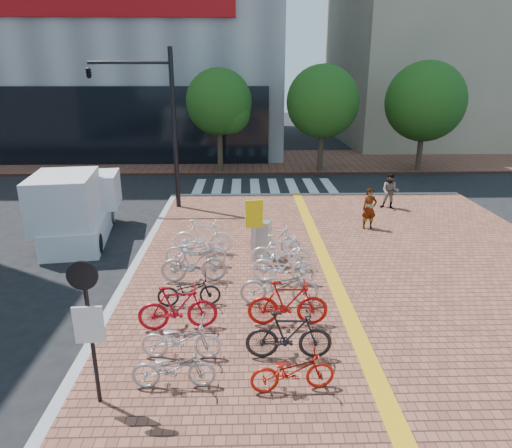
{
  "coord_description": "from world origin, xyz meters",
  "views": [
    {
      "loc": [
        -0.55,
        -9.64,
        5.87
      ],
      "look_at": [
        -0.2,
        3.98,
        1.3
      ],
      "focal_mm": 32.0,
      "sensor_mm": 36.0,
      "label": 1
    }
  ],
  "objects_px": {
    "bike_12": "(281,252)",
    "pedestrian_b": "(390,191)",
    "bike_5": "(195,251)",
    "bike_7": "(293,371)",
    "bike_11": "(284,265)",
    "bike_2": "(178,308)",
    "bike_3": "(189,290)",
    "bike_8": "(289,335)",
    "bike_13": "(275,240)",
    "notice_sign": "(88,317)",
    "utility_box": "(261,239)",
    "bike_4": "(194,264)",
    "bike_10": "(279,286)",
    "bike_1": "(181,339)",
    "bike_6": "(203,237)",
    "bike_9": "(288,303)",
    "traffic_light_pole": "(135,100)",
    "pedestrian_a": "(369,209)",
    "yellow_sign": "(254,219)",
    "box_truck": "(77,208)"
  },
  "relations": [
    {
      "from": "bike_12",
      "to": "pedestrian_b",
      "type": "height_order",
      "value": "pedestrian_b"
    },
    {
      "from": "bike_5",
      "to": "pedestrian_b",
      "type": "distance_m",
      "value": 9.91
    },
    {
      "from": "bike_7",
      "to": "bike_11",
      "type": "relative_size",
      "value": 0.87
    },
    {
      "from": "bike_2",
      "to": "bike_3",
      "type": "bearing_deg",
      "value": -12.37
    },
    {
      "from": "bike_8",
      "to": "bike_13",
      "type": "height_order",
      "value": "bike_8"
    },
    {
      "from": "bike_13",
      "to": "pedestrian_b",
      "type": "relative_size",
      "value": 1.1
    },
    {
      "from": "bike_5",
      "to": "bike_8",
      "type": "xyz_separation_m",
      "value": [
        2.41,
        -4.83,
        0.05
      ]
    },
    {
      "from": "bike_7",
      "to": "notice_sign",
      "type": "relative_size",
      "value": 0.57
    },
    {
      "from": "bike_2",
      "to": "utility_box",
      "type": "height_order",
      "value": "utility_box"
    },
    {
      "from": "bike_4",
      "to": "bike_10",
      "type": "xyz_separation_m",
      "value": [
        2.33,
        -1.4,
        -0.03
      ]
    },
    {
      "from": "bike_1",
      "to": "bike_13",
      "type": "distance_m",
      "value": 6.07
    },
    {
      "from": "bike_6",
      "to": "bike_9",
      "type": "xyz_separation_m",
      "value": [
        2.38,
        -4.56,
        -0.01
      ]
    },
    {
      "from": "notice_sign",
      "to": "bike_5",
      "type": "bearing_deg",
      "value": 79.29
    },
    {
      "from": "bike_6",
      "to": "bike_8",
      "type": "bearing_deg",
      "value": -155.63
    },
    {
      "from": "bike_3",
      "to": "bike_1",
      "type": "bearing_deg",
      "value": 177.53
    },
    {
      "from": "notice_sign",
      "to": "traffic_light_pole",
      "type": "bearing_deg",
      "value": 98.13
    },
    {
      "from": "bike_1",
      "to": "bike_2",
      "type": "height_order",
      "value": "bike_2"
    },
    {
      "from": "bike_2",
      "to": "utility_box",
      "type": "xyz_separation_m",
      "value": [
        2.09,
        4.33,
        0.06
      ]
    },
    {
      "from": "pedestrian_a",
      "to": "bike_13",
      "type": "bearing_deg",
      "value": -154.49
    },
    {
      "from": "utility_box",
      "to": "notice_sign",
      "type": "xyz_separation_m",
      "value": [
        -3.2,
        -6.8,
        1.16
      ]
    },
    {
      "from": "bike_7",
      "to": "bike_12",
      "type": "bearing_deg",
      "value": -8.79
    },
    {
      "from": "bike_3",
      "to": "bike_13",
      "type": "height_order",
      "value": "bike_13"
    },
    {
      "from": "bike_13",
      "to": "traffic_light_pole",
      "type": "distance_m",
      "value": 8.9
    },
    {
      "from": "bike_1",
      "to": "pedestrian_b",
      "type": "xyz_separation_m",
      "value": [
        7.67,
        10.81,
        0.34
      ]
    },
    {
      "from": "bike_13",
      "to": "traffic_light_pole",
      "type": "xyz_separation_m",
      "value": [
        -5.45,
        5.72,
        4.09
      ]
    },
    {
      "from": "yellow_sign",
      "to": "bike_2",
      "type": "bearing_deg",
      "value": -115.35
    },
    {
      "from": "utility_box",
      "to": "box_truck",
      "type": "bearing_deg",
      "value": 161.81
    },
    {
      "from": "bike_7",
      "to": "bike_4",
      "type": "bearing_deg",
      "value": 19.49
    },
    {
      "from": "pedestrian_a",
      "to": "yellow_sign",
      "type": "xyz_separation_m",
      "value": [
        -4.42,
        -3.09,
        0.61
      ]
    },
    {
      "from": "bike_6",
      "to": "bike_9",
      "type": "bearing_deg",
      "value": -149.21
    },
    {
      "from": "bike_6",
      "to": "box_truck",
      "type": "relative_size",
      "value": 0.41
    },
    {
      "from": "utility_box",
      "to": "bike_6",
      "type": "bearing_deg",
      "value": 169.58
    },
    {
      "from": "pedestrian_a",
      "to": "yellow_sign",
      "type": "distance_m",
      "value": 5.43
    },
    {
      "from": "utility_box",
      "to": "yellow_sign",
      "type": "xyz_separation_m",
      "value": [
        -0.23,
        -0.4,
        0.79
      ]
    },
    {
      "from": "yellow_sign",
      "to": "notice_sign",
      "type": "relative_size",
      "value": 0.72
    },
    {
      "from": "bike_3",
      "to": "bike_11",
      "type": "bearing_deg",
      "value": -68.66
    },
    {
      "from": "utility_box",
      "to": "pedestrian_a",
      "type": "bearing_deg",
      "value": 32.77
    },
    {
      "from": "yellow_sign",
      "to": "traffic_light_pole",
      "type": "distance_m",
      "value": 8.52
    },
    {
      "from": "bike_4",
      "to": "bike_11",
      "type": "distance_m",
      "value": 2.55
    },
    {
      "from": "bike_12",
      "to": "box_truck",
      "type": "distance_m",
      "value": 7.78
    },
    {
      "from": "pedestrian_a",
      "to": "box_truck",
      "type": "relative_size",
      "value": 0.34
    },
    {
      "from": "bike_12",
      "to": "bike_6",
      "type": "bearing_deg",
      "value": 65.46
    },
    {
      "from": "pedestrian_a",
      "to": "pedestrian_b",
      "type": "height_order",
      "value": "pedestrian_a"
    },
    {
      "from": "bike_3",
      "to": "yellow_sign",
      "type": "xyz_separation_m",
      "value": [
        1.73,
        2.8,
        0.98
      ]
    },
    {
      "from": "bike_3",
      "to": "bike_9",
      "type": "relative_size",
      "value": 0.85
    },
    {
      "from": "bike_12",
      "to": "traffic_light_pole",
      "type": "distance_m",
      "value": 9.72
    },
    {
      "from": "bike_12",
      "to": "notice_sign",
      "type": "distance_m",
      "value": 7.01
    },
    {
      "from": "bike_5",
      "to": "bike_11",
      "type": "xyz_separation_m",
      "value": [
        2.61,
        -1.27,
        0.06
      ]
    },
    {
      "from": "bike_1",
      "to": "bike_7",
      "type": "height_order",
      "value": "bike_1"
    },
    {
      "from": "bike_2",
      "to": "bike_9",
      "type": "bearing_deg",
      "value": -93.22
    }
  ]
}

